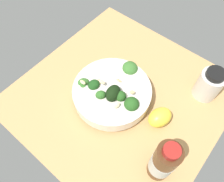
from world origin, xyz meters
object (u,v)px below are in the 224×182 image
at_px(bowl_of_broccoli, 112,92).
at_px(bottle_tall, 209,84).
at_px(bottle_short, 163,162).
at_px(lemon_wedge, 159,118).

bearing_deg(bowl_of_broccoli, bottle_tall, 133.03).
xyz_separation_m(bottle_tall, bottle_short, (0.28, 0.02, 0.02)).
relative_size(bowl_of_broccoli, bottle_short, 1.42).
distance_m(bowl_of_broccoli, bottle_short, 0.24).
height_order(lemon_wedge, bottle_short, bottle_short).
bearing_deg(bottle_tall, bottle_short, 3.50).
bearing_deg(lemon_wedge, bottle_tall, 162.02).
xyz_separation_m(bowl_of_broccoli, bottle_tall, (-0.19, 0.20, 0.01)).
height_order(bottle_tall, bottle_short, bottle_short).
distance_m(lemon_wedge, bottle_short, 0.14).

